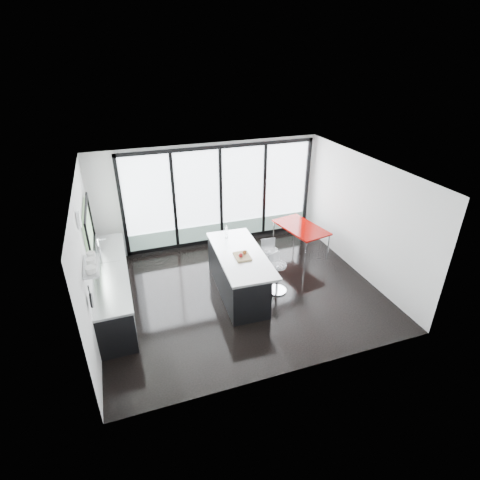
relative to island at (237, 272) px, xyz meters
name	(u,v)px	position (x,y,z in m)	size (l,w,h in m)	color
floor	(240,291)	(0.06, -0.05, -0.49)	(6.00, 5.00, 0.00)	black
ceiling	(240,171)	(0.06, -0.05, 2.31)	(6.00, 5.00, 0.00)	white
wall_back	(220,200)	(0.33, 2.42, 0.78)	(6.00, 0.09, 2.80)	silver
wall_front	(294,307)	(0.06, -2.55, 0.91)	(6.00, 0.00, 2.80)	silver
wall_left	(88,246)	(-2.91, 0.23, 1.07)	(0.26, 5.00, 2.80)	silver
wall_right	(362,217)	(3.06, -0.05, 0.91)	(0.00, 5.00, 2.80)	silver
counter_cabinets	(113,287)	(-2.61, 0.35, -0.03)	(0.69, 3.24, 1.36)	black
island	(237,272)	(0.00, 0.00, 0.00)	(1.11, 2.42, 1.26)	black
bar_stool_near	(277,278)	(0.85, -0.29, -0.14)	(0.44, 0.44, 0.71)	silver
bar_stool_far	(269,262)	(0.94, 0.38, -0.14)	(0.44, 0.44, 0.70)	silver
red_table	(300,240)	(2.13, 1.11, -0.10)	(0.84, 1.46, 0.78)	#820501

